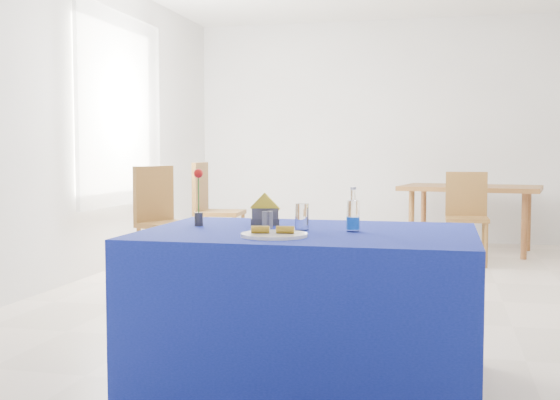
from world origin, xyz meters
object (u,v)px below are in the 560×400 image
object	(u,v)px
water_bottle	(353,217)
chair_win_b	(211,205)
blue_table	(308,308)
oak_table	(471,193)
chair_bg_left	(467,211)
plate	(274,235)
chair_win_a	(163,215)

from	to	relation	value
water_bottle	chair_win_b	xyz separation A→B (m)	(-1.92, 3.52, -0.24)
blue_table	oak_table	distance (m)	4.97
oak_table	blue_table	bearing A→B (deg)	-100.92
blue_table	oak_table	xyz separation A→B (m)	(0.94, 4.87, 0.30)
chair_bg_left	plate	bearing A→B (deg)	-104.07
blue_table	chair_win_b	bearing A→B (deg)	115.71
plate	blue_table	distance (m)	0.48
plate	water_bottle	world-z (taller)	water_bottle
blue_table	chair_win_a	bearing A→B (deg)	126.15
oak_table	chair_bg_left	distance (m)	0.87
chair_win_a	chair_win_b	size ratio (longest dim) A/B	0.99
chair_win_a	water_bottle	bearing A→B (deg)	-117.50
blue_table	water_bottle	world-z (taller)	water_bottle
plate	chair_win_a	world-z (taller)	chair_win_a
plate	chair_win_a	xyz separation A→B (m)	(-1.66, 2.69, -0.18)
water_bottle	chair_bg_left	world-z (taller)	water_bottle
water_bottle	chair_win_a	distance (m)	3.13
oak_table	chair_win_b	world-z (taller)	chair_win_b
chair_bg_left	chair_win_b	bearing A→B (deg)	-170.52
plate	chair_win_b	xyz separation A→B (m)	(-1.59, 3.80, -0.17)
chair_bg_left	water_bottle	bearing A→B (deg)	-100.51
water_bottle	chair_win_a	xyz separation A→B (m)	(-1.98, 2.41, -0.24)
chair_win_a	chair_win_b	world-z (taller)	chair_win_b
blue_table	oak_table	size ratio (longest dim) A/B	0.97
oak_table	chair_bg_left	xyz separation A→B (m)	(-0.07, -0.85, -0.14)
blue_table	water_bottle	distance (m)	0.50
plate	chair_win_a	bearing A→B (deg)	121.73
chair_win_a	chair_bg_left	bearing A→B (deg)	-35.78
oak_table	plate	bearing A→B (deg)	-101.51
water_bottle	chair_win_b	bearing A→B (deg)	118.57
water_bottle	chair_win_b	size ratio (longest dim) A/B	0.21
water_bottle	chair_bg_left	bearing A→B (deg)	80.74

